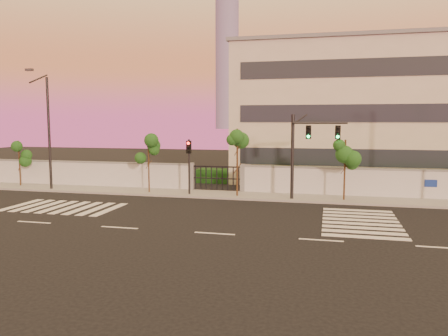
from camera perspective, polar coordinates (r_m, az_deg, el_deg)
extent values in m
plane|color=black|center=(21.22, -1.22, -8.56)|extent=(120.00, 120.00, 0.00)
cube|color=gray|center=(31.25, 3.71, -3.66)|extent=(60.00, 3.00, 0.15)
cube|color=#B7B9BF|center=(39.38, -21.83, -0.69)|extent=(25.00, 0.30, 2.00)
cube|color=slate|center=(39.27, -21.89, 0.84)|extent=(25.00, 0.36, 0.12)
cube|color=slate|center=(33.72, -4.24, -1.18)|extent=(0.35, 0.35, 2.20)
cube|color=slate|center=(32.73, 2.45, -1.39)|extent=(0.35, 0.35, 2.20)
cube|color=#15340F|center=(34.83, 19.64, -1.62)|extent=(20.00, 2.00, 1.80)
cube|color=#15340F|center=(40.65, -18.05, -0.78)|extent=(12.00, 1.80, 1.40)
cube|color=#15340F|center=(38.05, 0.94, -1.08)|extent=(6.00, 1.50, 1.20)
cube|color=beige|center=(42.01, 18.83, 6.65)|extent=(24.00, 12.00, 12.00)
cube|color=#262D38|center=(36.13, 19.49, 1.21)|extent=(22.00, 0.08, 1.40)
cube|color=#262D38|center=(36.02, 19.69, 6.76)|extent=(22.00, 0.08, 1.40)
cube|color=#262D38|center=(36.25, 19.89, 12.30)|extent=(22.00, 0.08, 1.40)
cube|color=slate|center=(42.54, 19.12, 14.89)|extent=(24.40, 12.40, 0.30)
cylinder|color=slate|center=(311.93, 0.40, 15.30)|extent=(16.00, 16.00, 110.00)
cube|color=silver|center=(31.11, -25.02, -4.39)|extent=(0.50, 4.00, 0.02)
cube|color=silver|center=(30.56, -23.69, -4.51)|extent=(0.50, 4.00, 0.02)
cube|color=silver|center=(30.03, -22.32, -4.64)|extent=(0.50, 4.00, 0.02)
cube|color=silver|center=(29.52, -20.90, -4.76)|extent=(0.50, 4.00, 0.02)
cube|color=silver|center=(29.02, -19.43, -4.89)|extent=(0.50, 4.00, 0.02)
cube|color=silver|center=(28.55, -17.91, -5.01)|extent=(0.50, 4.00, 0.02)
cube|color=silver|center=(28.09, -16.33, -5.14)|extent=(0.50, 4.00, 0.02)
cube|color=silver|center=(27.66, -14.71, -5.27)|extent=(0.50, 4.00, 0.02)
cube|color=silver|center=(21.59, 17.98, -8.58)|extent=(4.00, 0.50, 0.02)
cube|color=silver|center=(22.46, 17.81, -8.01)|extent=(4.00, 0.50, 0.02)
cube|color=silver|center=(23.34, 17.65, -7.47)|extent=(4.00, 0.50, 0.02)
cube|color=silver|center=(24.21, 17.50, -6.98)|extent=(4.00, 0.50, 0.02)
cube|color=silver|center=(25.09, 17.36, -6.52)|extent=(4.00, 0.50, 0.02)
cube|color=silver|center=(25.96, 17.23, -6.09)|extent=(4.00, 0.50, 0.02)
cube|color=silver|center=(26.84, 17.11, -5.69)|extent=(4.00, 0.50, 0.02)
cube|color=silver|center=(27.72, 17.00, -5.31)|extent=(4.00, 0.50, 0.02)
cube|color=silver|center=(25.60, -23.57, -6.51)|extent=(2.00, 0.15, 0.01)
cube|color=silver|center=(22.97, -13.48, -7.57)|extent=(2.00, 0.15, 0.01)
cube|color=silver|center=(21.22, -1.22, -8.54)|extent=(2.00, 0.15, 0.01)
cube|color=silver|center=(20.56, 12.56, -9.17)|extent=(2.00, 0.15, 0.01)
cube|color=silver|center=(21.10, 26.45, -9.28)|extent=(2.00, 0.15, 0.01)
cylinder|color=#382314|center=(39.24, -25.15, 0.47)|extent=(0.11, 0.11, 3.81)
sphere|color=#1E4413|center=(39.15, -25.23, 2.14)|extent=(1.02, 1.02, 1.02)
sphere|color=#1E4413|center=(39.13, -24.65, 1.32)|extent=(0.78, 0.78, 0.78)
sphere|color=#1E4413|center=(39.24, -25.64, 1.57)|extent=(0.74, 0.74, 0.74)
cylinder|color=#382314|center=(32.66, -9.81, 0.33)|extent=(0.11, 0.11, 4.26)
sphere|color=#1E4413|center=(32.56, -9.85, 2.57)|extent=(0.97, 0.97, 0.97)
sphere|color=#1E4413|center=(32.64, -9.21, 1.47)|extent=(0.74, 0.74, 0.74)
sphere|color=#1E4413|center=(32.57, -10.35, 1.81)|extent=(0.71, 0.71, 0.71)
cylinder|color=#382314|center=(30.55, 1.74, 0.60)|extent=(0.13, 0.13, 4.87)
sphere|color=#1E4413|center=(30.44, 1.75, 3.34)|extent=(1.15, 1.15, 1.15)
sphere|color=#1E4413|center=(30.62, 2.50, 1.98)|extent=(0.88, 0.88, 0.88)
sphere|color=#1E4413|center=(30.38, 1.11, 2.41)|extent=(0.83, 0.83, 0.83)
cylinder|color=#382314|center=(30.13, 15.48, -0.37)|extent=(0.12, 0.12, 4.17)
sphere|color=#1E4413|center=(30.02, 15.55, 2.00)|extent=(1.11, 1.11, 1.11)
sphere|color=#1E4413|center=(30.28, 16.17, 0.83)|extent=(0.85, 0.85, 0.85)
sphere|color=#1E4413|center=(29.89, 14.96, 1.20)|extent=(0.81, 0.81, 0.81)
cylinder|color=black|center=(29.73, 8.92, 1.31)|extent=(0.23, 0.23, 5.84)
cylinder|color=black|center=(29.53, 12.47, 5.78)|extent=(3.51, 1.00, 0.15)
cube|color=black|center=(29.52, 10.98, 4.62)|extent=(0.33, 0.17, 0.85)
sphere|color=#0CF259|center=(29.41, 10.96, 4.10)|extent=(0.19, 0.19, 0.19)
cube|color=black|center=(29.49, 14.64, 4.53)|extent=(0.33, 0.17, 0.85)
sphere|color=#0CF259|center=(29.39, 14.63, 4.01)|extent=(0.19, 0.19, 0.19)
cylinder|color=black|center=(31.45, -4.57, 0.02)|extent=(0.15, 0.15, 4.09)
cube|color=black|center=(31.28, -4.62, 2.74)|extent=(0.32, 0.16, 0.82)
sphere|color=red|center=(31.16, -4.69, 3.20)|extent=(0.18, 0.18, 0.18)
cylinder|color=black|center=(36.28, -21.87, 4.08)|extent=(0.20, 0.20, 8.72)
cylinder|color=black|center=(35.61, -23.07, 10.67)|extent=(0.11, 2.08, 0.85)
cube|color=#3F3F44|center=(34.88, -24.09, 11.64)|extent=(0.54, 0.27, 0.16)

